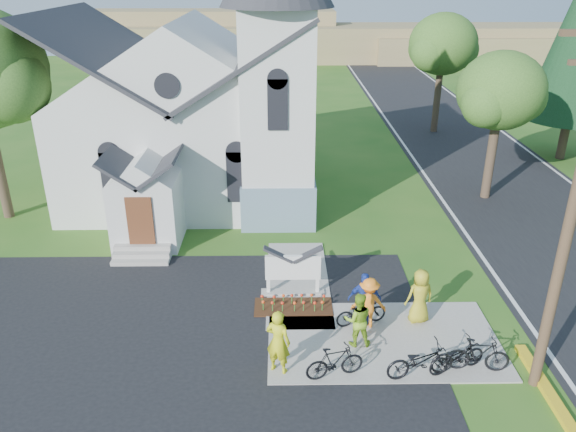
{
  "coord_description": "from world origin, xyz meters",
  "views": [
    {
      "loc": [
        -1.62,
        -13.56,
        10.47
      ],
      "look_at": [
        -1.34,
        5.0,
        2.17
      ],
      "focal_mm": 35.0,
      "sensor_mm": 36.0,
      "label": 1
    }
  ],
  "objects_px": {
    "cyclist_2": "(364,299)",
    "cyclist_3": "(369,303)",
    "bike_0": "(361,312)",
    "cyclist_4": "(420,296)",
    "bike_1": "(335,362)",
    "cyclist_1": "(358,320)",
    "bike_4": "(457,357)",
    "church_sign": "(293,268)",
    "bike_3": "(478,355)",
    "cyclist_0": "(278,342)",
    "bike_2": "(420,361)"
  },
  "relations": [
    {
      "from": "cyclist_4",
      "to": "bike_1",
      "type": "bearing_deg",
      "value": 29.28
    },
    {
      "from": "bike_1",
      "to": "bike_3",
      "type": "height_order",
      "value": "bike_3"
    },
    {
      "from": "cyclist_0",
      "to": "bike_1",
      "type": "bearing_deg",
      "value": -166.57
    },
    {
      "from": "church_sign",
      "to": "cyclist_0",
      "type": "height_order",
      "value": "cyclist_0"
    },
    {
      "from": "cyclist_1",
      "to": "cyclist_2",
      "type": "distance_m",
      "value": 1.13
    },
    {
      "from": "cyclist_3",
      "to": "cyclist_4",
      "type": "xyz_separation_m",
      "value": [
        1.64,
        0.24,
        0.07
      ]
    },
    {
      "from": "bike_0",
      "to": "cyclist_4",
      "type": "bearing_deg",
      "value": -101.05
    },
    {
      "from": "cyclist_0",
      "to": "bike_0",
      "type": "distance_m",
      "value": 3.46
    },
    {
      "from": "bike_0",
      "to": "bike_1",
      "type": "distance_m",
      "value": 2.72
    },
    {
      "from": "church_sign",
      "to": "bike_1",
      "type": "xyz_separation_m",
      "value": [
        1.05,
        -4.4,
        -0.48
      ]
    },
    {
      "from": "bike_1",
      "to": "cyclist_2",
      "type": "relative_size",
      "value": 0.93
    },
    {
      "from": "cyclist_0",
      "to": "cyclist_3",
      "type": "height_order",
      "value": "cyclist_0"
    },
    {
      "from": "bike_2",
      "to": "cyclist_3",
      "type": "height_order",
      "value": "cyclist_3"
    },
    {
      "from": "church_sign",
      "to": "cyclist_3",
      "type": "height_order",
      "value": "cyclist_3"
    },
    {
      "from": "cyclist_2",
      "to": "bike_4",
      "type": "bearing_deg",
      "value": 137.99
    },
    {
      "from": "cyclist_4",
      "to": "cyclist_1",
      "type": "bearing_deg",
      "value": 16.06
    },
    {
      "from": "cyclist_0",
      "to": "cyclist_2",
      "type": "distance_m",
      "value": 3.52
    },
    {
      "from": "church_sign",
      "to": "cyclist_0",
      "type": "bearing_deg",
      "value": -96.95
    },
    {
      "from": "cyclist_2",
      "to": "bike_4",
      "type": "xyz_separation_m",
      "value": [
        2.28,
        -2.33,
        -0.42
      ]
    },
    {
      "from": "cyclist_2",
      "to": "cyclist_3",
      "type": "relative_size",
      "value": 1.05
    },
    {
      "from": "cyclist_3",
      "to": "bike_3",
      "type": "xyz_separation_m",
      "value": [
        2.75,
        -2.19,
        -0.32
      ]
    },
    {
      "from": "bike_0",
      "to": "cyclist_3",
      "type": "height_order",
      "value": "cyclist_3"
    },
    {
      "from": "church_sign",
      "to": "cyclist_2",
      "type": "bearing_deg",
      "value": -40.02
    },
    {
      "from": "cyclist_3",
      "to": "bike_4",
      "type": "relative_size",
      "value": 0.95
    },
    {
      "from": "church_sign",
      "to": "cyclist_4",
      "type": "xyz_separation_m",
      "value": [
        3.96,
        -1.75,
        -0.06
      ]
    },
    {
      "from": "cyclist_1",
      "to": "cyclist_4",
      "type": "relative_size",
      "value": 0.94
    },
    {
      "from": "bike_2",
      "to": "bike_3",
      "type": "xyz_separation_m",
      "value": [
        1.66,
        0.21,
        0.01
      ]
    },
    {
      "from": "cyclist_3",
      "to": "bike_4",
      "type": "height_order",
      "value": "cyclist_3"
    },
    {
      "from": "bike_0",
      "to": "bike_2",
      "type": "height_order",
      "value": "bike_2"
    },
    {
      "from": "church_sign",
      "to": "cyclist_0",
      "type": "distance_m",
      "value": 4.13
    },
    {
      "from": "cyclist_1",
      "to": "cyclist_3",
      "type": "height_order",
      "value": "cyclist_1"
    },
    {
      "from": "bike_2",
      "to": "cyclist_4",
      "type": "xyz_separation_m",
      "value": [
        0.55,
        2.65,
        0.4
      ]
    },
    {
      "from": "cyclist_1",
      "to": "bike_1",
      "type": "relative_size",
      "value": 1.04
    },
    {
      "from": "cyclist_1",
      "to": "bike_4",
      "type": "bearing_deg",
      "value": 154.54
    },
    {
      "from": "bike_0",
      "to": "cyclist_1",
      "type": "xyz_separation_m",
      "value": [
        -0.26,
        -1.03,
        0.43
      ]
    },
    {
      "from": "bike_0",
      "to": "cyclist_2",
      "type": "distance_m",
      "value": 0.46
    },
    {
      "from": "cyclist_0",
      "to": "bike_3",
      "type": "height_order",
      "value": "cyclist_0"
    },
    {
      "from": "church_sign",
      "to": "bike_2",
      "type": "relative_size",
      "value": 1.12
    },
    {
      "from": "church_sign",
      "to": "cyclist_3",
      "type": "xyz_separation_m",
      "value": [
        2.31,
        -1.99,
        -0.13
      ]
    },
    {
      "from": "cyclist_3",
      "to": "bike_0",
      "type": "bearing_deg",
      "value": -18.69
    },
    {
      "from": "cyclist_2",
      "to": "bike_3",
      "type": "xyz_separation_m",
      "value": [
        2.86,
        -2.34,
        -0.36
      ]
    },
    {
      "from": "church_sign",
      "to": "cyclist_4",
      "type": "relative_size",
      "value": 1.2
    },
    {
      "from": "cyclist_0",
      "to": "cyclist_1",
      "type": "relative_size",
      "value": 1.13
    },
    {
      "from": "cyclist_1",
      "to": "bike_4",
      "type": "xyz_separation_m",
      "value": [
        2.63,
        -1.25,
        -0.4
      ]
    },
    {
      "from": "cyclist_0",
      "to": "church_sign",
      "type": "bearing_deg",
      "value": -72.66
    },
    {
      "from": "bike_3",
      "to": "cyclist_2",
      "type": "bearing_deg",
      "value": 56.61
    },
    {
      "from": "bike_2",
      "to": "cyclist_0",
      "type": "bearing_deg",
      "value": 74.12
    },
    {
      "from": "cyclist_0",
      "to": "cyclist_3",
      "type": "bearing_deg",
      "value": -118.81
    },
    {
      "from": "cyclist_1",
      "to": "bike_4",
      "type": "distance_m",
      "value": 2.93
    },
    {
      "from": "bike_0",
      "to": "cyclist_2",
      "type": "height_order",
      "value": "cyclist_2"
    }
  ]
}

